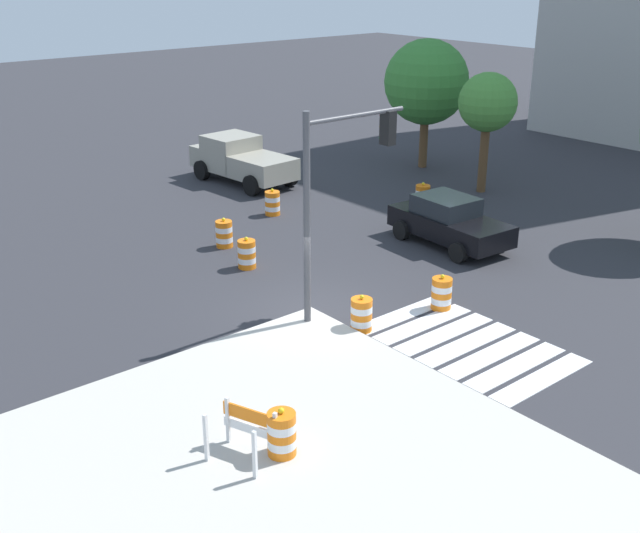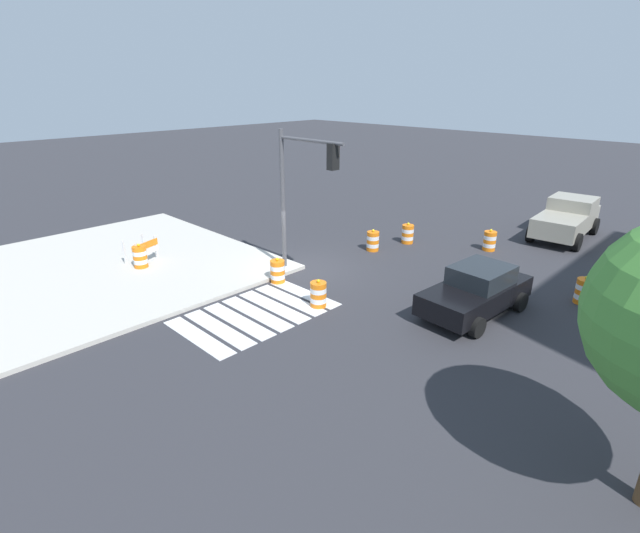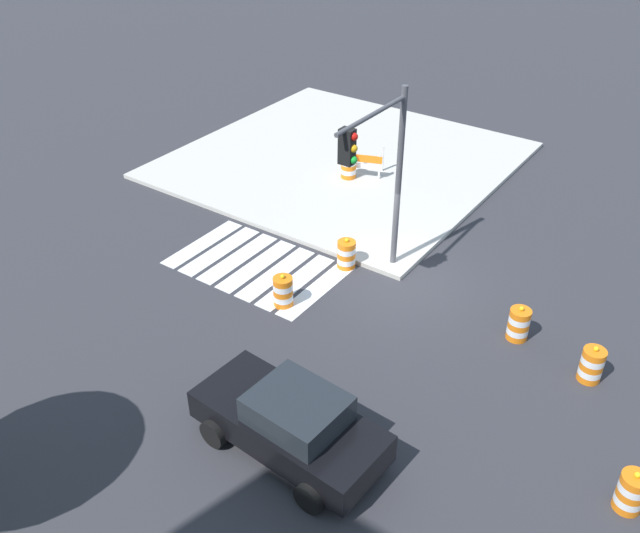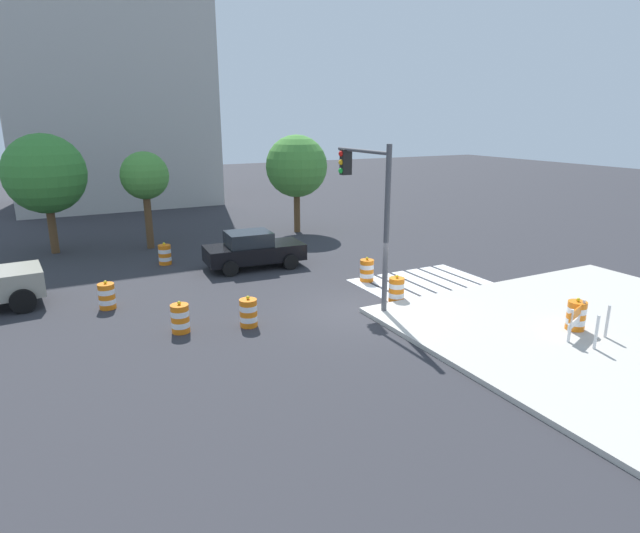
# 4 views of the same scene
# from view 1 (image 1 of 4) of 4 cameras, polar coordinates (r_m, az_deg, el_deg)

# --- Properties ---
(ground_plane) EXTENTS (120.00, 120.00, 0.00)m
(ground_plane) POSITION_cam_1_polar(r_m,az_deg,el_deg) (21.35, -0.67, -3.34)
(ground_plane) COLOR #2D2D33
(sidewalk_corner) EXTENTS (12.00, 12.00, 0.15)m
(sidewalk_corner) POSITION_cam_1_polar(r_m,az_deg,el_deg) (14.14, -4.35, -17.73)
(sidewalk_corner) COLOR #BCB7AD
(sidewalk_corner) RESTS_ON ground
(crosswalk_stripes) EXTENTS (5.10, 3.20, 0.02)m
(crosswalk_stripes) POSITION_cam_1_polar(r_m,az_deg,el_deg) (19.96, 10.71, -5.60)
(crosswalk_stripes) COLOR silver
(crosswalk_stripes) RESTS_ON ground
(sports_car) EXTENTS (4.41, 2.36, 1.63)m
(sports_car) POSITION_cam_1_polar(r_m,az_deg,el_deg) (26.44, 9.44, 3.29)
(sports_car) COLOR black
(sports_car) RESTS_ON ground
(pickup_truck) EXTENTS (5.28, 2.65, 1.92)m
(pickup_truck) POSITION_cam_1_polar(r_m,az_deg,el_deg) (33.86, -5.92, 7.82)
(pickup_truck) COLOR gray
(pickup_truck) RESTS_ON ground
(traffic_barrel_near_corner) EXTENTS (0.56, 0.56, 1.02)m
(traffic_barrel_near_corner) POSITION_cam_1_polar(r_m,az_deg,el_deg) (30.35, 7.53, 5.11)
(traffic_barrel_near_corner) COLOR orange
(traffic_barrel_near_corner) RESTS_ON ground
(traffic_barrel_crosswalk_end) EXTENTS (0.56, 0.56, 1.02)m
(traffic_barrel_crosswalk_end) POSITION_cam_1_polar(r_m,az_deg,el_deg) (24.29, -5.39, 0.92)
(traffic_barrel_crosswalk_end) COLOR orange
(traffic_barrel_crosswalk_end) RESTS_ON ground
(traffic_barrel_median_near) EXTENTS (0.56, 0.56, 1.02)m
(traffic_barrel_median_near) POSITION_cam_1_polar(r_m,az_deg,el_deg) (20.14, 3.05, -3.56)
(traffic_barrel_median_near) COLOR orange
(traffic_barrel_median_near) RESTS_ON ground
(traffic_barrel_median_far) EXTENTS (0.56, 0.56, 1.02)m
(traffic_barrel_median_far) POSITION_cam_1_polar(r_m,az_deg,el_deg) (29.32, -3.50, 4.66)
(traffic_barrel_median_far) COLOR orange
(traffic_barrel_median_far) RESTS_ON ground
(traffic_barrel_far_curb) EXTENTS (0.56, 0.56, 1.02)m
(traffic_barrel_far_curb) POSITION_cam_1_polar(r_m,az_deg,el_deg) (26.16, -7.04, 2.39)
(traffic_barrel_far_curb) COLOR orange
(traffic_barrel_far_curb) RESTS_ON ground
(traffic_barrel_lane_center) EXTENTS (0.56, 0.56, 1.02)m
(traffic_barrel_lane_center) POSITION_cam_1_polar(r_m,az_deg,el_deg) (21.62, 8.89, -1.97)
(traffic_barrel_lane_center) COLOR orange
(traffic_barrel_lane_center) RESTS_ON ground
(traffic_barrel_on_sidewalk) EXTENTS (0.56, 0.56, 1.02)m
(traffic_barrel_on_sidewalk) POSITION_cam_1_polar(r_m,az_deg,el_deg) (15.17, -2.83, -12.13)
(traffic_barrel_on_sidewalk) COLOR orange
(traffic_barrel_on_sidewalk) RESTS_ON sidewalk_corner
(construction_barricade) EXTENTS (1.43, 1.16, 1.00)m
(construction_barricade) POSITION_cam_1_polar(r_m,az_deg,el_deg) (15.16, -5.38, -11.71)
(construction_barricade) COLOR silver
(construction_barricade) RESTS_ON sidewalk_corner
(traffic_light_pole) EXTENTS (0.47, 3.29, 5.50)m
(traffic_light_pole) POSITION_cam_1_polar(r_m,az_deg,el_deg) (19.90, 1.58, 6.77)
(traffic_light_pole) COLOR #4C4C51
(traffic_light_pole) RESTS_ON sidewalk_corner
(street_tree_streetside_mid) EXTENTS (2.35, 2.35, 4.86)m
(street_tree_streetside_mid) POSITION_cam_1_polar(r_m,az_deg,el_deg) (32.27, 12.19, 11.59)
(street_tree_streetside_mid) COLOR brown
(street_tree_streetside_mid) RESTS_ON ground
(street_tree_streetside_far) EXTENTS (3.77, 3.77, 5.76)m
(street_tree_streetside_far) POSITION_cam_1_polar(r_m,az_deg,el_deg) (35.88, 7.81, 13.23)
(street_tree_streetside_far) COLOR brown
(street_tree_streetside_far) RESTS_ON ground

